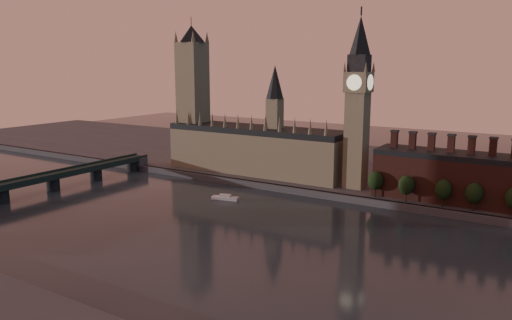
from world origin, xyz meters
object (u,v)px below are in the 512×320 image
(big_ben, at_px, (358,101))
(river_boat, at_px, (225,198))
(victoria_tower, at_px, (193,91))
(westminster_bridge, at_px, (24,185))

(big_ben, relative_size, river_boat, 6.49)
(victoria_tower, distance_m, river_boat, 108.69)
(victoria_tower, relative_size, river_boat, 6.55)
(victoria_tower, xyz_separation_m, river_boat, (70.67, -58.90, -57.87))
(big_ben, distance_m, river_boat, 97.56)
(westminster_bridge, bearing_deg, river_boat, 29.09)
(victoria_tower, xyz_separation_m, big_ben, (130.00, -5.00, -2.26))
(westminster_bridge, height_order, river_boat, westminster_bridge)
(big_ben, height_order, river_boat, big_ben)
(river_boat, bearing_deg, victoria_tower, 124.41)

